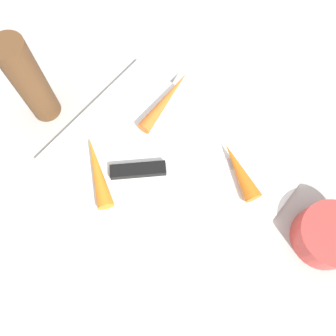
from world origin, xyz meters
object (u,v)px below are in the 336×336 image
knife (146,170)px  carrot_medium (97,170)px  cutting_board (168,169)px  pepper_grinder (30,82)px  carrot_longest (165,101)px  carrot_shortest (239,171)px  small_bowl (328,235)px

knife → carrot_medium: bearing=177.9°
cutting_board → pepper_grinder: (-0.24, -0.05, 0.08)m
carrot_longest → carrot_shortest: size_ratio=1.31×
cutting_board → carrot_shortest: carrot_shortest is taller
knife → carrot_medium: (-0.06, -0.05, 0.01)m
carrot_medium → pepper_grinder: 0.17m
small_bowl → carrot_shortest: bearing=-179.6°
carrot_shortest → pepper_grinder: 0.36m
carrot_longest → knife: bearing=-159.7°
small_bowl → pepper_grinder: bearing=-166.9°
carrot_shortest → small_bowl: (0.16, 0.00, -0.00)m
cutting_board → small_bowl: 0.26m
carrot_medium → pepper_grinder: pepper_grinder is taller
cutting_board → knife: size_ratio=2.31×
cutting_board → carrot_longest: (-0.08, 0.09, 0.02)m
carrot_longest → small_bowl: bearing=-99.6°
carrot_longest → carrot_shortest: (0.17, -0.02, 0.00)m
carrot_shortest → knife: bearing=65.4°
carrot_shortest → small_bowl: small_bowl is taller
carrot_longest → small_bowl: 0.34m
carrot_shortest → pepper_grinder: bearing=46.4°
knife → small_bowl: 0.29m
knife → carrot_shortest: bearing=-6.8°
carrot_shortest → cutting_board: bearing=62.4°
carrot_shortest → small_bowl: size_ratio=1.03×
carrot_medium → small_bowl: size_ratio=1.28×
carrot_medium → carrot_shortest: (0.17, 0.14, 0.00)m
carrot_medium → pepper_grinder: bearing=22.5°
cutting_board → small_bowl: (0.26, 0.07, 0.02)m
pepper_grinder → carrot_shortest: bearing=18.9°
carrot_shortest → pepper_grinder: pepper_grinder is taller
pepper_grinder → carrot_longest: bearing=40.9°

